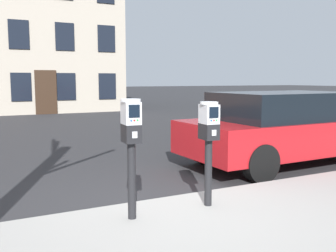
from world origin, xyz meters
The scene contains 5 objects.
ground_plane centered at (0.00, 0.00, 0.00)m, with size 160.00×160.00×0.00m, color #28282B.
parking_meter_near_kerb centered at (-0.70, -0.33, 1.05)m, with size 0.23×0.26×1.32m.
parking_meter_twin_adjacent centered at (0.29, -0.33, 1.01)m, with size 0.23×0.26×1.26m.
parked_car_dark_hatchback centered at (3.30, 1.45, 0.75)m, with size 4.47×1.94×1.42m.
townhouse_orange_brick centered at (0.85, 18.12, 4.78)m, with size 8.31×6.51×9.56m.
Camera 1 is at (-2.20, -4.17, 1.67)m, focal length 41.19 mm.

